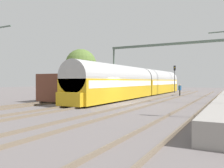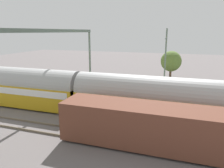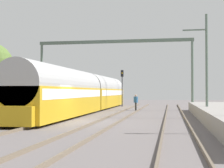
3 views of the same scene
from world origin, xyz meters
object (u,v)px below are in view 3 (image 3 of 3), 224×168
object	(u,v)px
passenger_train	(87,92)
freight_car	(11,99)
person_crossing	(136,101)
railway_signal_far	(122,83)
catenary_gantry	(114,57)

from	to	relation	value
passenger_train	freight_car	bearing A→B (deg)	-119.29
person_crossing	railway_signal_far	distance (m)	9.91
person_crossing	railway_signal_far	xyz separation A→B (m)	(-2.81, 9.25, 2.16)
railway_signal_far	person_crossing	bearing A→B (deg)	-73.08
passenger_train	railway_signal_far	world-z (taller)	railway_signal_far
freight_car	catenary_gantry	xyz separation A→B (m)	(6.58, 11.53, 4.49)
catenary_gantry	person_crossing	bearing A→B (deg)	-20.21
freight_car	railway_signal_far	world-z (taller)	railway_signal_far
passenger_train	catenary_gantry	size ratio (longest dim) A/B	1.87
railway_signal_far	catenary_gantry	bearing A→B (deg)	-88.10
freight_car	person_crossing	size ratio (longest dim) A/B	7.51
freight_car	person_crossing	distance (m)	13.99
freight_car	catenary_gantry	size ratio (longest dim) A/B	0.74
person_crossing	catenary_gantry	size ratio (longest dim) A/B	0.10
freight_car	catenary_gantry	bearing A→B (deg)	60.30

